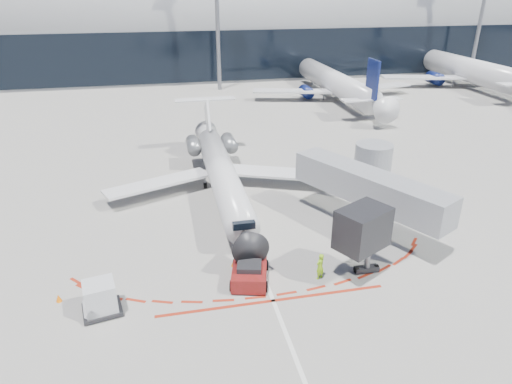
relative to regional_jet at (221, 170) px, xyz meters
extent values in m
plane|color=slate|center=(0.84, -4.59, -2.14)|extent=(260.00, 260.00, 0.00)
cube|color=silver|center=(0.84, -2.59, -2.14)|extent=(0.25, 40.00, 0.01)
cube|color=maroon|center=(0.84, -16.09, -2.14)|extent=(14.00, 0.25, 0.01)
cube|color=gray|center=(0.84, 60.41, 2.86)|extent=(150.00, 24.00, 10.00)
cylinder|color=gray|center=(0.84, 60.41, 7.86)|extent=(150.00, 24.00, 24.00)
cube|color=black|center=(0.84, 48.36, 2.86)|extent=(150.00, 0.20, 9.00)
cube|color=#94969C|center=(9.84, -9.09, 1.46)|extent=(8.22, 12.61, 2.30)
cube|color=black|center=(6.79, -14.83, 1.46)|extent=(3.86, 3.44, 2.60)
cylinder|color=slate|center=(7.59, -14.43, -0.94)|extent=(0.36, 0.36, 2.40)
cube|color=black|center=(7.59, -14.43, -1.92)|extent=(1.60, 0.60, 0.30)
cylinder|color=#94969C|center=(12.89, -3.35, 0.26)|extent=(3.20, 3.20, 4.80)
cylinder|color=black|center=(12.89, -3.35, -1.89)|extent=(4.00, 4.00, 0.50)
cylinder|color=slate|center=(5.84, 43.41, 10.36)|extent=(0.70, 0.70, 25.00)
cylinder|color=slate|center=(55.84, 43.41, 10.36)|extent=(0.70, 0.70, 25.00)
cylinder|color=silver|center=(0.00, -1.05, -0.03)|extent=(2.43, 19.77, 2.43)
cone|color=black|center=(0.00, -12.20, -0.03)|extent=(2.43, 2.52, 2.43)
cone|color=silver|center=(0.00, 10.45, -0.03)|extent=(2.43, 3.24, 2.43)
cube|color=black|center=(0.00, -10.76, 0.46)|extent=(1.53, 1.26, 0.49)
cube|color=silver|center=(-5.57, 0.29, -0.84)|extent=(9.63, 5.71, 0.28)
cube|color=silver|center=(5.57, 0.29, -0.84)|extent=(9.63, 5.71, 0.28)
cube|color=silver|center=(0.00, 9.55, 2.13)|extent=(0.22, 4.22, 4.29)
cube|color=silver|center=(0.00, 11.44, 3.74)|extent=(6.47, 1.44, 0.14)
cylinder|color=slate|center=(-1.84, 6.85, 0.19)|extent=(1.35, 3.06, 1.35)
cylinder|color=slate|center=(1.84, 6.85, 0.19)|extent=(1.35, 3.06, 1.35)
cylinder|color=black|center=(0.00, -9.32, -1.89)|extent=(0.20, 0.50, 0.50)
cylinder|color=black|center=(-1.35, 1.19, -1.85)|extent=(0.27, 0.58, 0.58)
cylinder|color=black|center=(1.35, 1.19, -1.85)|extent=(0.27, 0.58, 0.58)
cylinder|color=slate|center=(0.00, -9.32, -1.65)|extent=(0.16, 0.16, 0.99)
cube|color=#5D140D|center=(-0.12, -13.70, -1.55)|extent=(2.92, 3.85, 0.97)
cube|color=black|center=(-0.20, -14.01, -0.91)|extent=(1.77, 1.62, 0.38)
cylinder|color=slate|center=(0.46, -11.41, -1.77)|extent=(0.79, 2.73, 0.11)
cylinder|color=black|center=(-1.40, -14.59, -1.80)|extent=(0.46, 0.74, 0.69)
cylinder|color=black|center=(0.58, -15.09, -1.80)|extent=(0.46, 0.74, 0.69)
cylinder|color=black|center=(-0.82, -12.30, -1.80)|extent=(0.46, 0.74, 0.69)
cylinder|color=black|center=(1.16, -12.80, -1.80)|extent=(0.46, 0.74, 0.69)
imported|color=#ABFF1A|center=(4.31, -14.47, -1.23)|extent=(0.79, 0.72, 1.82)
cube|color=black|center=(-9.08, -15.07, -1.95)|extent=(2.46, 2.20, 0.24)
cube|color=silver|center=(-9.08, -15.07, -0.98)|extent=(1.99, 1.91, 1.72)
cylinder|color=black|center=(-9.79, -15.92, -2.03)|extent=(0.15, 0.23, 0.21)
cylinder|color=black|center=(-8.10, -15.59, -2.03)|extent=(0.15, 0.23, 0.21)
cylinder|color=black|center=(-10.05, -14.55, -2.03)|extent=(0.15, 0.23, 0.21)
cylinder|color=black|center=(-8.37, -14.22, -2.03)|extent=(0.15, 0.23, 0.21)
cone|color=orange|center=(-11.73, -13.47, -1.90)|extent=(0.35, 0.35, 0.49)
cone|color=orange|center=(-0.86, -11.96, -1.87)|extent=(0.39, 0.39, 0.54)
camera|label=1|loc=(-4.77, -37.50, 15.26)|focal=32.00mm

